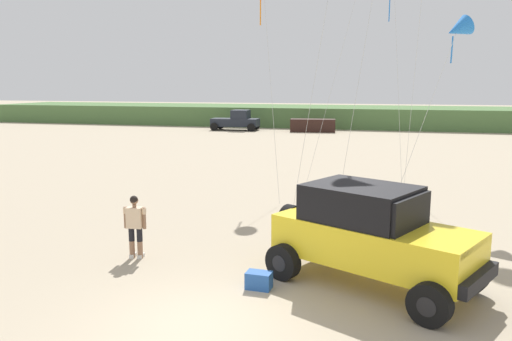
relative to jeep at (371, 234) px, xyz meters
name	(u,v)px	position (x,y,z in m)	size (l,w,h in m)	color
ground_plane	(201,324)	(-3.00, -2.77, -1.20)	(220.00, 220.00, 0.00)	tan
dune_ridge	(385,117)	(-0.22, 44.81, -0.18)	(90.00, 9.97, 2.05)	#4C703D
jeep	(371,234)	(0.00, 0.00, 0.00)	(5.00, 4.06, 2.26)	yellow
person_watching	(135,223)	(-5.97, 0.30, -0.26)	(0.62, 0.33, 1.67)	#8C664C
cooler_box	(259,280)	(-2.37, -0.84, -1.01)	(0.56, 0.36, 0.38)	#23519E
distant_pickup	(237,121)	(-14.29, 36.68, -0.26)	(4.66, 2.51, 1.98)	#1E232D
distant_sedan	(313,125)	(-6.82, 36.98, -0.60)	(4.20, 1.70, 1.20)	black
kite_blue_swept	(458,29)	(2.40, 7.96, 5.14)	(2.85, 4.83, 6.86)	blue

